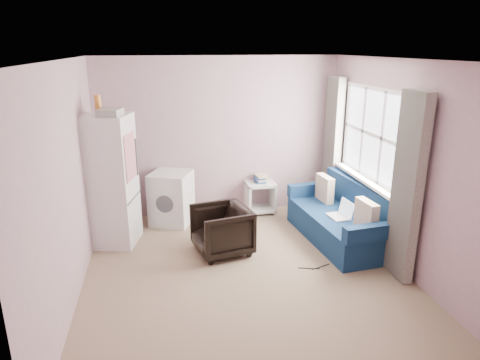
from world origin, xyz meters
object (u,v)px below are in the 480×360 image
(armchair, at_px, (222,228))
(sofa, at_px, (343,220))
(fridge, at_px, (110,180))
(side_table, at_px, (260,194))
(washing_machine, at_px, (171,197))

(armchair, bearing_deg, sofa, 80.78)
(fridge, height_order, sofa, fridge)
(side_table, xyz_separation_m, sofa, (0.90, -1.26, -0.00))
(armchair, height_order, fridge, fridge)
(fridge, distance_m, sofa, 3.25)
(fridge, xyz_separation_m, washing_machine, (0.81, 0.55, -0.49))
(fridge, xyz_separation_m, side_table, (2.25, 0.74, -0.61))
(armchair, relative_size, washing_machine, 0.87)
(armchair, xyz_separation_m, washing_machine, (-0.61, 1.15, 0.07))
(fridge, bearing_deg, washing_machine, 48.02)
(armchair, distance_m, side_table, 1.58)
(side_table, bearing_deg, sofa, -54.55)
(sofa, bearing_deg, side_table, 119.73)
(washing_machine, bearing_deg, sofa, -1.93)
(fridge, distance_m, washing_machine, 1.10)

